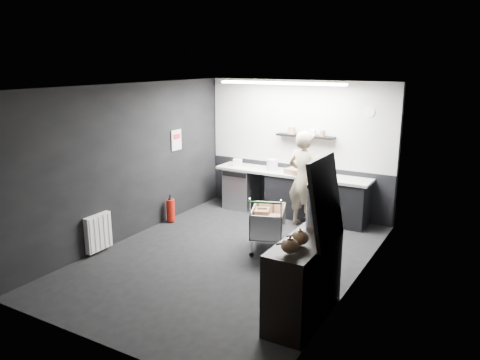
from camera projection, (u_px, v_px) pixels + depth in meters
The scene contains 22 objects.
floor at pixel (229, 257), 7.52m from camera, with size 5.50×5.50×0.00m, color black.
ceiling at pixel (228, 86), 6.85m from camera, with size 5.50×5.50×0.00m, color silver.
wall_back at pixel (298, 148), 9.50m from camera, with size 5.50×5.50×0.00m, color black.
wall_front at pixel (92, 230), 4.87m from camera, with size 5.50×5.50×0.00m, color black.
wall_left at pixel (130, 162), 8.15m from camera, with size 5.50×5.50×0.00m, color black.
wall_right at pixel (357, 193), 6.22m from camera, with size 5.50×5.50×0.00m, color black.
kitchen_wall_panel at pixel (299, 123), 9.36m from camera, with size 3.95×0.02×1.70m, color beige.
dado_panel at pixel (297, 188), 9.69m from camera, with size 3.95×0.02×1.00m, color black.
floating_shelf at pixel (305, 136), 9.22m from camera, with size 1.20×0.22×0.04m, color black.
wall_clock at pixel (369, 112), 8.60m from camera, with size 0.20×0.20×0.03m, color white.
poster at pixel (176, 140), 9.18m from camera, with size 0.02×0.30×0.40m, color silver.
poster_red_band at pixel (176, 137), 9.16m from camera, with size 0.01×0.22×0.10m, color red.
radiator at pixel (98, 232), 7.61m from camera, with size 0.10×0.50×0.60m, color white.
ceiling_strip at pixel (281, 83), 8.41m from camera, with size 2.40×0.20×0.04m, color white.
prep_counter at pixel (297, 195), 9.38m from camera, with size 3.20×0.61×0.90m.
person at pixel (304, 179), 8.73m from camera, with size 0.67×0.44×1.83m, color beige.
shopping_cart at pixel (268, 223), 7.73m from camera, with size 0.80×1.05×0.96m.
sideboard at pixel (306, 269), 5.63m from camera, with size 0.58×1.34×2.01m.
fire_extinguisher at pixel (171, 209), 9.09m from camera, with size 0.16×0.16×0.53m.
cardboard_box at pixel (300, 172), 9.17m from camera, with size 0.52×0.40×0.10m, color #8A6649.
pink_tub at pixel (272, 165), 9.51m from camera, with size 0.22×0.22×0.22m, color silver.
white_container at pixel (238, 163), 9.85m from camera, with size 0.17×0.13×0.15m, color white.
Camera 1 is at (3.62, -5.97, 3.06)m, focal length 35.00 mm.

